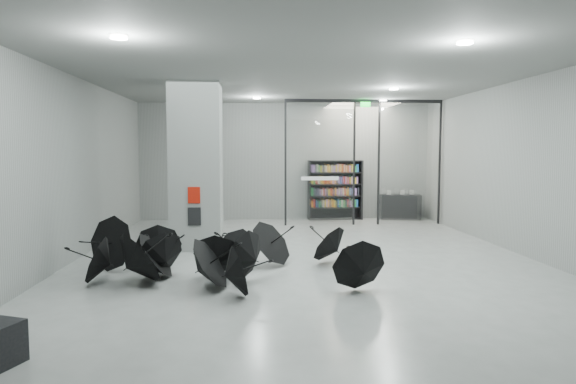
{
  "coord_description": "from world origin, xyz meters",
  "views": [
    {
      "loc": [
        -1.13,
        -10.33,
        2.38
      ],
      "look_at": [
        -0.3,
        1.5,
        1.4
      ],
      "focal_mm": 31.24,
      "sensor_mm": 36.0,
      "label": 1
    }
  ],
  "objects": [
    {
      "name": "exit_sign",
      "position": [
        2.4,
        5.3,
        3.82
      ],
      "size": [
        0.3,
        0.06,
        0.15
      ],
      "primitive_type": "cube",
      "color": "#0CE533",
      "rests_on": "room"
    },
    {
      "name": "fire_cabinet",
      "position": [
        -2.5,
        1.38,
        1.35
      ],
      "size": [
        0.28,
        0.04,
        0.38
      ],
      "primitive_type": "cube",
      "color": "#A50A07",
      "rests_on": "column"
    },
    {
      "name": "column",
      "position": [
        -2.5,
        2.0,
        2.0
      ],
      "size": [
        1.2,
        1.2,
        4.0
      ],
      "primitive_type": "cube",
      "color": "slate",
      "rests_on": "ground"
    },
    {
      "name": "info_panel",
      "position": [
        -2.5,
        1.38,
        0.85
      ],
      "size": [
        0.3,
        0.03,
        0.42
      ],
      "primitive_type": "cube",
      "color": "black",
      "rests_on": "column"
    },
    {
      "name": "umbrella_cluster",
      "position": [
        -2.05,
        -1.02,
        0.3
      ],
      "size": [
        5.75,
        3.65,
        1.29
      ],
      "color": "black",
      "rests_on": "ground"
    },
    {
      "name": "room",
      "position": [
        0.0,
        0.0,
        2.84
      ],
      "size": [
        14.0,
        14.02,
        4.01
      ],
      "color": "gray",
      "rests_on": "ground"
    },
    {
      "name": "shop_counter",
      "position": [
        3.95,
        6.67,
        0.43
      ],
      "size": [
        1.52,
        0.83,
        0.86
      ],
      "primitive_type": "cube",
      "rotation": [
        0.0,
        0.0,
        -0.18
      ],
      "color": "black",
      "rests_on": "ground"
    },
    {
      "name": "bookshelf",
      "position": [
        1.7,
        6.75,
        1.02
      ],
      "size": [
        1.88,
        0.5,
        2.05
      ],
      "primitive_type": null,
      "rotation": [
        0.0,
        0.0,
        0.07
      ],
      "color": "black",
      "rests_on": "ground"
    },
    {
      "name": "glass_partition",
      "position": [
        2.39,
        5.5,
        2.18
      ],
      "size": [
        5.06,
        0.08,
        4.0
      ],
      "color": "silver",
      "rests_on": "ground"
    }
  ]
}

